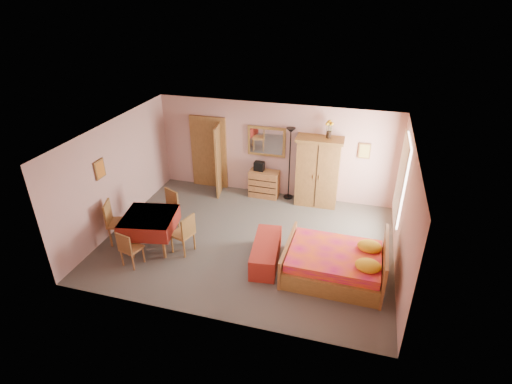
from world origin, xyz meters
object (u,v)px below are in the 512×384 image
(dining_table, at_px, (151,231))
(bed, at_px, (335,256))
(floor_lamp, at_px, (289,164))
(chair_east, at_px, (182,233))
(wall_mirror, at_px, (267,142))
(bench, at_px, (266,252))
(chest_of_drawers, at_px, (264,184))
(wardrobe, at_px, (318,172))
(chair_south, at_px, (131,248))
(chair_north, at_px, (166,211))
(sunflower_vase, at_px, (329,129))
(stereo, at_px, (259,166))
(chair_west, at_px, (119,222))

(dining_table, bearing_deg, bed, 1.23)
(floor_lamp, xyz_separation_m, chair_east, (-1.74, -3.10, -0.54))
(wall_mirror, bearing_deg, bench, -75.72)
(bed, bearing_deg, chest_of_drawers, 128.21)
(wardrobe, height_order, chair_south, wardrobe)
(chair_north, bearing_deg, wall_mirror, -101.57)
(chair_north, bearing_deg, bench, -168.10)
(chest_of_drawers, distance_m, sunflower_vase, 2.38)
(stereo, bearing_deg, chair_west, -128.68)
(wall_mirror, distance_m, wardrobe, 1.59)
(chest_of_drawers, relative_size, chair_west, 0.78)
(floor_lamp, distance_m, sunflower_vase, 1.46)
(dining_table, bearing_deg, chest_of_drawers, 58.77)
(chair_south, bearing_deg, bench, 30.71)
(chair_east, bearing_deg, chair_north, 61.73)
(wardrobe, bearing_deg, chair_west, -144.35)
(chest_of_drawers, height_order, stereo, stereo)
(bench, height_order, chair_north, chair_north)
(chest_of_drawers, xyz_separation_m, chair_west, (-2.60, -3.05, 0.14))
(bench, relative_size, chair_south, 1.71)
(wardrobe, height_order, chair_west, wardrobe)
(wardrobe, distance_m, bed, 3.05)
(dining_table, height_order, chair_west, chair_west)
(wall_mirror, bearing_deg, chair_north, -126.47)
(stereo, xyz_separation_m, chair_south, (-1.75, -3.74, -0.47))
(bed, xyz_separation_m, chair_south, (-4.13, -0.79, -0.04))
(chair_north, distance_m, chair_west, 1.10)
(floor_lamp, xyz_separation_m, sunflower_vase, (0.97, -0.05, 1.09))
(dining_table, distance_m, chair_south, 0.71)
(sunflower_vase, relative_size, chair_east, 0.48)
(floor_lamp, distance_m, bench, 3.07)
(sunflower_vase, relative_size, bench, 0.32)
(wardrobe, relative_size, chair_west, 1.82)
(chair_north, bearing_deg, chest_of_drawers, -104.01)
(bed, distance_m, chair_east, 3.30)
(chair_north, height_order, chair_east, chair_north)
(dining_table, xyz_separation_m, chair_north, (0.01, 0.74, 0.09))
(chest_of_drawers, height_order, bed, bed)
(dining_table, relative_size, chair_east, 1.17)
(wall_mirror, xyz_separation_m, chair_north, (-1.82, -2.49, -1.05))
(stereo, height_order, sunflower_vase, sunflower_vase)
(wall_mirror, xyz_separation_m, wardrobe, (1.45, -0.23, -0.61))
(sunflower_vase, relative_size, chair_west, 0.44)
(stereo, relative_size, sunflower_vase, 0.59)
(bed, xyz_separation_m, chair_east, (-3.30, -0.07, 0.01))
(chest_of_drawers, distance_m, bed, 3.68)
(wall_mirror, relative_size, stereo, 3.87)
(chest_of_drawers, bearing_deg, bed, -51.82)
(chair_east, bearing_deg, bed, -73.21)
(bench, bearing_deg, wall_mirror, 104.49)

